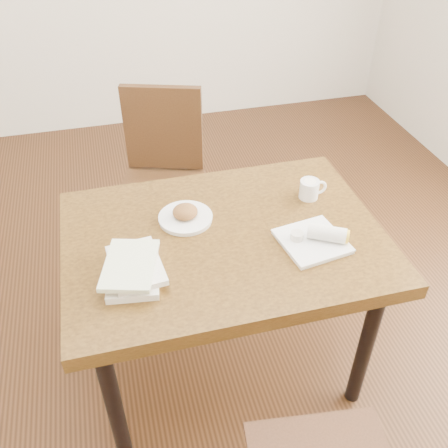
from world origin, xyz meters
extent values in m
cube|color=#472814|center=(0.00, 0.00, -0.01)|extent=(4.00, 5.00, 0.01)
cube|color=brown|center=(0.00, 0.00, 0.72)|extent=(1.18, 0.85, 0.06)
cylinder|color=black|center=(-0.49, -0.33, 0.34)|extent=(0.06, 0.06, 0.69)
cylinder|color=black|center=(0.49, -0.33, 0.34)|extent=(0.06, 0.06, 0.69)
cylinder|color=black|center=(-0.49, 0.33, 0.34)|extent=(0.06, 0.06, 0.69)
cylinder|color=black|center=(0.49, 0.33, 0.34)|extent=(0.06, 0.06, 0.69)
cylinder|color=#402812|center=(0.09, 0.86, 0.23)|extent=(0.04, 0.04, 0.45)
cylinder|color=#402812|center=(-0.25, 0.97, 0.23)|extent=(0.04, 0.04, 0.45)
cylinder|color=#402812|center=(-0.03, 0.51, 0.23)|extent=(0.04, 0.04, 0.45)
cylinder|color=#402812|center=(-0.37, 0.63, 0.23)|extent=(0.04, 0.04, 0.45)
cube|color=#402812|center=(-0.14, 0.74, 0.47)|extent=(0.53, 0.53, 0.04)
cube|color=#402812|center=(-0.08, 0.92, 0.73)|extent=(0.39, 0.16, 0.45)
cylinder|color=white|center=(-0.12, 0.12, 0.76)|extent=(0.20, 0.20, 0.01)
cylinder|color=white|center=(-0.12, 0.12, 0.77)|extent=(0.21, 0.21, 0.01)
ellipsoid|color=#B27538|center=(-0.12, 0.12, 0.79)|extent=(0.11, 0.11, 0.05)
cylinder|color=white|center=(0.39, 0.14, 0.79)|extent=(0.08, 0.08, 0.08)
torus|color=white|center=(0.44, 0.15, 0.79)|extent=(0.06, 0.01, 0.06)
cylinder|color=tan|center=(0.39, 0.14, 0.82)|extent=(0.07, 0.07, 0.01)
cylinder|color=#F2E5CC|center=(0.39, 0.14, 0.83)|extent=(0.05, 0.05, 0.00)
cube|color=white|center=(0.30, -0.13, 0.76)|extent=(0.25, 0.25, 0.01)
cube|color=white|center=(0.30, -0.13, 0.77)|extent=(0.25, 0.25, 0.01)
cylinder|color=white|center=(0.34, -0.14, 0.80)|extent=(0.15, 0.12, 0.06)
cylinder|color=yellow|center=(0.40, -0.17, 0.80)|extent=(0.04, 0.05, 0.05)
cylinder|color=silver|center=(0.24, -0.11, 0.78)|extent=(0.05, 0.05, 0.03)
cylinder|color=red|center=(0.24, -0.11, 0.79)|extent=(0.04, 0.04, 0.01)
cube|color=white|center=(-0.35, -0.13, 0.76)|extent=(0.20, 0.27, 0.03)
cube|color=silver|center=(-0.34, -0.12, 0.79)|extent=(0.19, 0.25, 0.02)
cube|color=beige|center=(-0.36, -0.14, 0.81)|extent=(0.23, 0.28, 0.02)
camera|label=1|loc=(-0.36, -1.37, 1.93)|focal=40.00mm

